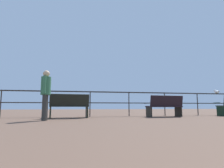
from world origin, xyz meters
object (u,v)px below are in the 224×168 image
at_px(person_by_bench, 46,91).
at_px(bench_near_right, 165,105).
at_px(bench_near_left, 69,105).
at_px(seagull_on_rail, 216,92).

bearing_deg(person_by_bench, bench_near_right, 13.37).
bearing_deg(bench_near_left, person_by_bench, -122.76).
height_order(person_by_bench, seagull_on_rail, person_by_bench).
xyz_separation_m(person_by_bench, seagull_on_rail, (7.96, 2.00, 0.28)).
height_order(bench_near_left, bench_near_right, bench_near_left).
distance_m(bench_near_left, person_by_bench, 1.37).
bearing_deg(person_by_bench, seagull_on_rail, 14.13).
bearing_deg(bench_near_right, seagull_on_rail, 15.15).
xyz_separation_m(bench_near_left, bench_near_right, (3.90, -0.00, -0.01)).
relative_size(bench_near_right, seagull_on_rail, 3.64).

